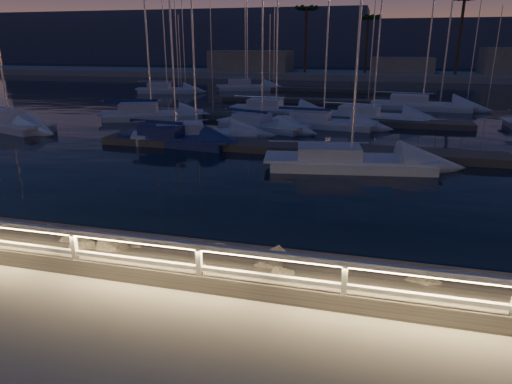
% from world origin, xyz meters
% --- Properties ---
extents(ground, '(400.00, 400.00, 0.00)m').
position_xyz_m(ground, '(0.00, 0.00, 0.00)').
color(ground, gray).
rests_on(ground, ground).
extents(harbor_water, '(400.00, 440.00, 0.60)m').
position_xyz_m(harbor_water, '(0.00, 31.22, -0.97)').
color(harbor_water, black).
rests_on(harbor_water, ground).
extents(guard_rail, '(44.11, 0.12, 1.06)m').
position_xyz_m(guard_rail, '(-0.07, -0.00, 0.77)').
color(guard_rail, white).
rests_on(guard_rail, ground).
extents(riprap, '(39.98, 2.56, 1.26)m').
position_xyz_m(riprap, '(0.53, 1.87, -0.30)').
color(riprap, slate).
rests_on(riprap, ground).
extents(floating_docks, '(22.00, 36.00, 0.40)m').
position_xyz_m(floating_docks, '(0.00, 32.50, -0.40)').
color(floating_docks, '#5F574E').
rests_on(floating_docks, ground).
extents(far_shore, '(160.00, 14.00, 5.20)m').
position_xyz_m(far_shore, '(-0.12, 74.05, 0.29)').
color(far_shore, gray).
rests_on(far_shore, ground).
extents(palm_left, '(3.00, 3.00, 11.20)m').
position_xyz_m(palm_left, '(-8.00, 72.00, 10.14)').
color(palm_left, brown).
rests_on(palm_left, ground).
extents(palm_center, '(3.00, 3.00, 9.70)m').
position_xyz_m(palm_center, '(2.00, 73.00, 8.78)').
color(palm_center, brown).
rests_on(palm_center, ground).
extents(palm_right, '(3.00, 3.00, 12.20)m').
position_xyz_m(palm_right, '(16.00, 72.00, 11.03)').
color(palm_right, brown).
rests_on(palm_right, ground).
extents(distant_hills, '(230.00, 37.50, 18.00)m').
position_xyz_m(distant_hills, '(-22.13, 133.69, 4.74)').
color(distant_hills, '#3B455C').
rests_on(distant_hills, ground).
extents(sailboat_a, '(7.89, 4.52, 13.05)m').
position_xyz_m(sailboat_a, '(-20.12, 17.96, -0.14)').
color(sailboat_a, silver).
rests_on(sailboat_a, ground).
extents(sailboat_b, '(7.17, 2.92, 11.88)m').
position_xyz_m(sailboat_b, '(-6.91, 16.07, -0.19)').
color(sailboat_b, navy).
rests_on(sailboat_b, ground).
extents(sailboat_c, '(7.75, 5.00, 12.86)m').
position_xyz_m(sailboat_c, '(-6.23, 17.36, -0.19)').
color(sailboat_c, silver).
rests_on(sailboat_c, ground).
extents(sailboat_d, '(8.30, 3.66, 13.58)m').
position_xyz_m(sailboat_d, '(3.15, 13.18, -0.19)').
color(sailboat_d, silver).
rests_on(sailboat_d, ground).
extents(sailboat_e, '(8.01, 4.72, 13.28)m').
position_xyz_m(sailboat_e, '(-12.58, 24.04, -0.13)').
color(sailboat_e, silver).
rests_on(sailboat_e, ground).
extents(sailboat_f, '(6.81, 4.03, 11.23)m').
position_xyz_m(sailboat_f, '(-3.29, 22.16, -0.20)').
color(sailboat_f, silver).
rests_on(sailboat_f, ground).
extents(sailboat_g, '(7.55, 3.05, 12.47)m').
position_xyz_m(sailboat_g, '(0.63, 24.10, -0.20)').
color(sailboat_g, silver).
rests_on(sailboat_g, ground).
extents(sailboat_i, '(7.54, 3.98, 12.45)m').
position_xyz_m(sailboat_i, '(-20.19, 43.02, -0.15)').
color(sailboat_i, silver).
rests_on(sailboat_i, ground).
extents(sailboat_j, '(7.78, 2.77, 13.04)m').
position_xyz_m(sailboat_j, '(-4.00, 29.72, -0.16)').
color(sailboat_j, silver).
rests_on(sailboat_j, ground).
extents(sailboat_k, '(9.10, 3.68, 15.02)m').
position_xyz_m(sailboat_k, '(8.07, 35.57, -0.14)').
color(sailboat_k, silver).
rests_on(sailboat_k, ground).
extents(sailboat_l, '(8.38, 3.62, 13.72)m').
position_xyz_m(sailboat_l, '(3.92, 27.80, -0.19)').
color(sailboat_l, silver).
rests_on(sailboat_l, ground).
extents(sailboat_m, '(8.11, 4.70, 13.44)m').
position_xyz_m(sailboat_m, '(-11.98, 49.13, -0.13)').
color(sailboat_m, silver).
rests_on(sailboat_m, ground).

